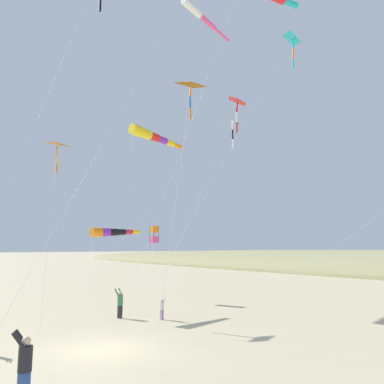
% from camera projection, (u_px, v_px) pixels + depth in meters
% --- Properties ---
extents(ground_plane, '(600.00, 600.00, 0.00)m').
position_uv_depth(ground_plane, '(101.00, 349.00, 15.28)').
color(ground_plane, '#C6B58C').
extents(person_adult_flyer, '(0.48, 0.57, 1.69)m').
position_uv_depth(person_adult_flyer, '(120.00, 302.00, 22.05)').
color(person_adult_flyer, '#232328').
rests_on(person_adult_flyer, ground_plane).
extents(person_child_grey_jacket, '(0.29, 0.37, 1.27)m').
position_uv_depth(person_child_grey_jacket, '(162.00, 307.00, 21.59)').
color(person_child_grey_jacket, '#8E6B9E').
rests_on(person_child_grey_jacket, ground_plane).
extents(person_bystander_far, '(0.67, 0.60, 1.88)m').
position_uv_depth(person_bystander_far, '(25.00, 363.00, 10.13)').
color(person_bystander_far, '#335199').
rests_on(person_bystander_far, ground_plane).
extents(kite_delta_teal_far_right, '(10.84, 3.24, 15.21)m').
position_uv_depth(kite_delta_teal_far_right, '(233.00, 120.00, 31.59)').
color(kite_delta_teal_far_right, white).
rests_on(kite_delta_teal_far_right, ground_plane).
extents(kite_delta_small_distant, '(11.03, 6.33, 20.53)m').
position_uv_depth(kite_delta_small_distant, '(293.00, 39.00, 29.16)').
color(kite_delta_small_distant, '#1EB7C6').
rests_on(kite_delta_small_distant, ground_plane).
extents(kite_windsock_rainbow_low_near, '(6.23, 6.39, 5.31)m').
position_uv_depth(kite_windsock_rainbow_low_near, '(110.00, 232.00, 24.15)').
color(kite_windsock_rainbow_low_near, orange).
rests_on(kite_windsock_rainbow_low_near, ground_plane).
extents(kite_box_long_streamer_right, '(6.92, 9.69, 5.77)m').
position_uv_depth(kite_box_long_streamer_right, '(154.00, 235.00, 30.26)').
color(kite_box_long_streamer_right, orange).
rests_on(kite_box_long_streamer_right, ground_plane).
extents(kite_windsock_purple_drifting, '(16.46, 6.64, 19.67)m').
position_uv_depth(kite_windsock_purple_drifting, '(200.00, 16.00, 24.96)').
color(kite_windsock_purple_drifting, white).
rests_on(kite_windsock_purple_drifting, ground_plane).
extents(kite_windsock_black_fish_shape, '(8.52, 7.31, 14.08)m').
position_uv_depth(kite_windsock_black_fish_shape, '(151.00, 136.00, 32.32)').
color(kite_windsock_black_fish_shape, yellow).
rests_on(kite_windsock_black_fish_shape, ground_plane).
extents(kite_delta_magenta_far_left, '(8.57, 7.82, 16.80)m').
position_uv_depth(kite_delta_magenta_far_left, '(191.00, 85.00, 28.29)').
color(kite_delta_magenta_far_left, orange).
rests_on(kite_delta_magenta_far_left, ground_plane).
extents(kite_delta_white_trailing, '(3.74, 8.50, 11.27)m').
position_uv_depth(kite_delta_white_trailing, '(57.00, 145.00, 25.52)').
color(kite_delta_white_trailing, orange).
rests_on(kite_delta_white_trailing, ground_plane).
extents(kite_delta_orange_high_right, '(13.51, 1.48, 14.68)m').
position_uv_depth(kite_delta_orange_high_right, '(238.00, 102.00, 26.60)').
color(kite_delta_orange_high_right, red).
rests_on(kite_delta_orange_high_right, ground_plane).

